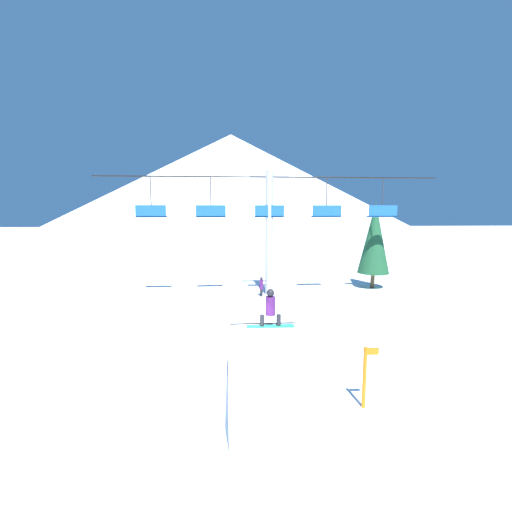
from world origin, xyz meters
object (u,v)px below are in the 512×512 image
object	(u,v)px
pine_tree_near	(374,238)
distant_skier	(261,286)
snow_ramp	(268,375)
trail_marker	(365,376)
snowboarder	(270,309)

from	to	relation	value
pine_tree_near	distant_skier	size ratio (longest dim) A/B	4.82
snow_ramp	pine_tree_near	bearing A→B (deg)	57.93
trail_marker	distant_skier	bearing A→B (deg)	98.07
snowboarder	pine_tree_near	xyz separation A→B (m)	(8.50, 12.39, 1.21)
snowboarder	pine_tree_near	distance (m)	15.08
pine_tree_near	snowboarder	bearing A→B (deg)	-124.46
snowboarder	pine_tree_near	bearing A→B (deg)	55.54
distant_skier	trail_marker	bearing A→B (deg)	-81.93
pine_tree_near	trail_marker	xyz separation A→B (m)	(-6.15, -14.25, -2.57)
snow_ramp	trail_marker	xyz separation A→B (m)	(2.57, -0.32, 0.07)
trail_marker	distant_skier	size ratio (longest dim) A/B	1.39
trail_marker	distant_skier	world-z (taller)	trail_marker
distant_skier	snow_ramp	bearing A→B (deg)	-93.91
snowboarder	trail_marker	size ratio (longest dim) A/B	0.87
pine_tree_near	trail_marker	distance (m)	15.73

